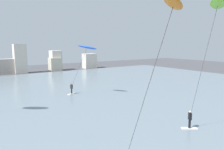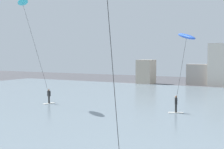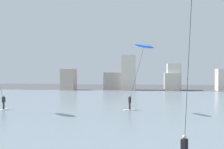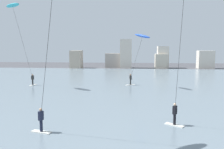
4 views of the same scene
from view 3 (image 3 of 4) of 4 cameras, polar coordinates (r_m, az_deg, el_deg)
name	(u,v)px [view 3 (image 3 of 4)]	position (r m, az deg, el deg)	size (l,w,h in m)	color
water_bay	(113,110)	(31.76, 0.27, -7.32)	(84.00, 52.00, 0.10)	slate
far_shore_buildings	(148,78)	(60.12, 7.46, -0.70)	(36.85, 5.84, 7.62)	#B7A893
kitesurfer_blue	(142,53)	(29.01, 6.20, 4.42)	(3.57, 4.14, 7.54)	silver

